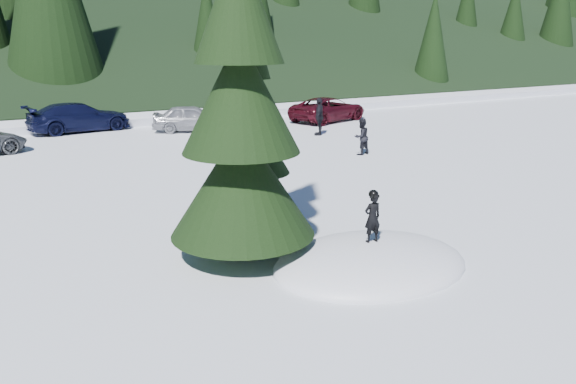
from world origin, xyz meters
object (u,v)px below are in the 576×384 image
child_skier (372,218)px  car_4 (192,118)px  spruce_tall (240,110)px  car_5 (244,111)px  adult_1 (319,117)px  car_6 (328,109)px  spruce_short (254,151)px  adult_0 (361,137)px  car_3 (79,117)px

child_skier → car_4: bearing=-94.6°
spruce_tall → car_5: size_ratio=2.13×
car_5 → adult_1: bearing=-158.6°
car_5 → car_6: (4.49, -2.17, 0.04)m
car_4 → car_5: car_4 is taller
spruce_short → child_skier: (1.31, -3.06, -1.07)m
spruce_short → child_skier: spruce_short is taller
car_4 → spruce_tall: bearing=-173.2°
adult_0 → car_5: adult_0 is taller
child_skier → adult_0: 11.86m
car_6 → child_skier: bearing=132.4°
spruce_tall → spruce_short: size_ratio=1.60×
spruce_tall → spruce_short: (1.00, 1.40, -1.22)m
spruce_tall → car_5: spruce_tall is taller
spruce_short → car_4: spruce_short is taller
child_skier → adult_0: bearing=-121.7°
spruce_short → adult_1: (9.37, 11.57, -1.16)m
spruce_tall → car_3: size_ratio=1.65×
adult_0 → car_3: (-9.21, 12.23, -0.00)m
adult_0 → car_4: adult_0 is taller
adult_0 → adult_1: 5.15m
spruce_tall → car_5: 21.25m
car_4 → car_6: 8.34m
spruce_short → spruce_tall: bearing=-125.5°
adult_0 → car_3: adult_0 is taller
car_5 → car_4: bearing=123.9°
spruce_short → child_skier: 3.50m
spruce_tall → adult_0: 12.46m
child_skier → car_3: size_ratio=0.21×
car_3 → adult_1: bearing=-132.5°
spruce_tall → child_skier: (2.31, -1.66, -2.29)m
car_5 → spruce_short: bearing=164.6°
child_skier → adult_1: bearing=-114.7°
spruce_tall → adult_0: bearing=40.7°
car_6 → car_5: bearing=47.7°
adult_1 → child_skier: bearing=10.6°
child_skier → adult_1: adult_1 is taller
adult_0 → car_3: bearing=-62.6°
child_skier → adult_0: child_skier is taller
spruce_tall → car_5: bearing=64.6°
child_skier → spruce_short: bearing=-62.7°
adult_1 → car_4: 6.73m
adult_1 → car_4: bearing=-90.4°
spruce_short → car_5: (8.04, 17.65, -1.44)m
spruce_short → adult_0: 10.62m
spruce_tall → adult_1: (10.37, 12.97, -2.38)m
spruce_short → car_3: spruce_short is taller
spruce_short → car_5: size_ratio=1.33×
spruce_short → car_6: 19.97m
spruce_tall → car_6: spruce_tall is taller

